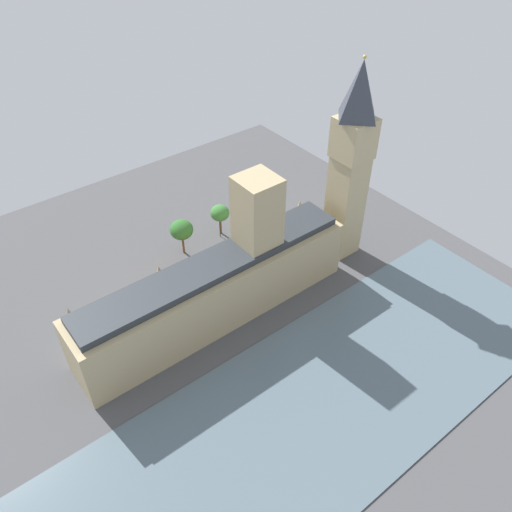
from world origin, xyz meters
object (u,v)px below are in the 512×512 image
Objects in this scene: street_lamp_midblock at (220,224)px; clock_tower at (351,162)px; car_blue_by_river_gate at (251,241)px; car_black_far_end at (220,257)px; parliament_building at (222,283)px; plane_tree_near_tower at (182,230)px; pedestrian_corner at (253,259)px; double_decker_bus_opposite_hall at (189,276)px; plane_tree_under_trees at (220,213)px; car_dark_green_leading at (103,318)px; pedestrian_trailing at (157,309)px; car_silver_kerbside at (144,299)px.

clock_tower is at bearing -137.31° from street_lamp_midblock.
car_blue_by_river_gate and car_black_far_end have the same top height.
plane_tree_near_tower is at bearing -10.11° from parliament_building.
double_decker_bus_opposite_hall is at bearing -84.38° from pedestrian_corner.
plane_tree_under_trees reaches higher than street_lamp_midblock.
parliament_building is 11.00× the size of street_lamp_midblock.
clock_tower is 10.93× the size of car_black_far_end.
car_black_far_end is at bearing -119.13° from pedestrian_corner.
clock_tower is at bearing 79.96° from pedestrian_corner.
plane_tree_under_trees is 1.51× the size of street_lamp_midblock.
car_black_far_end is at bearing -92.35° from car_dark_green_leading.
pedestrian_trailing is (-6.46, 31.45, -0.12)m from car_blue_by_river_gate.
car_dark_green_leading is (14.27, 22.57, -8.01)m from parliament_building.
plane_tree_under_trees is at bearing -162.35° from car_blue_by_river_gate.
pedestrian_corner is at bearing -58.72° from parliament_building.
plane_tree_under_trees is (8.84, -6.43, 5.69)m from car_black_far_end.
clock_tower is 56.80m from car_silver_kerbside.
pedestrian_corner is 0.96× the size of pedestrian_trailing.
car_black_far_end reaches higher than pedestrian_corner.
car_blue_by_river_gate is 9.31m from street_lamp_midblock.
car_silver_kerbside is 28.66m from pedestrian_corner.
clock_tower is 5.05× the size of plane_tree_near_tower.
double_decker_bus_opposite_hall is 2.41× the size of car_dark_green_leading.
street_lamp_midblock is (7.79, -5.48, 3.21)m from car_black_far_end.
car_blue_by_river_gate is at bearing 47.22° from clock_tower.
clock_tower is 8.54× the size of street_lamp_midblock.
car_black_far_end and car_dark_green_leading have the same top height.
street_lamp_midblock reaches higher than pedestrian_trailing.
car_silver_kerbside and car_dark_green_leading have the same top height.
pedestrian_trailing is (-3.13, 10.55, -1.87)m from double_decker_bus_opposite_hall.
clock_tower is 11.22× the size of car_dark_green_leading.
car_black_far_end is (15.47, -9.91, -8.01)m from parliament_building.
parliament_building is 1.29× the size of clock_tower.
clock_tower is at bearing -139.85° from plane_tree_under_trees.
plane_tree_near_tower reaches higher than car_blue_by_river_gate.
plane_tree_near_tower is at bearing -120.72° from car_blue_by_river_gate.
clock_tower is 46.00m from double_decker_bus_opposite_hall.
plane_tree_under_trees is at bearing -33.91° from parliament_building.
double_decker_bus_opposite_hall is 1.21× the size of plane_tree_under_trees.
parliament_building is at bearing -43.98° from pedestrian_corner.
pedestrian_corner is 0.28× the size of street_lamp_midblock.
pedestrian_corner is (-6.06, 3.91, -0.15)m from car_blue_by_river_gate.
plane_tree_near_tower reaches higher than street_lamp_midblock.
car_silver_kerbside is (-1.94, 32.27, -0.01)m from car_blue_by_river_gate.
clock_tower reaches higher than car_black_far_end.
plane_tree_near_tower reaches higher than car_dark_green_leading.
plane_tree_under_trees is (24.27, 20.47, -19.04)m from clock_tower.
car_blue_by_river_gate is at bearing 161.93° from pedestrian_corner.
plane_tree_near_tower is (23.43, -4.18, -1.60)m from parliament_building.
car_blue_by_river_gate is at bearing 94.75° from pedestrian_trailing.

